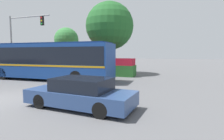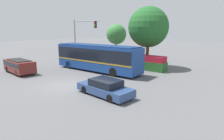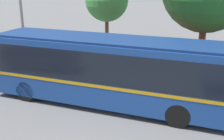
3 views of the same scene
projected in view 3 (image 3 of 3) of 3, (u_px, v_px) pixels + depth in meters
name	position (u px, v px, depth m)	size (l,w,h in m)	color
city_bus	(109.00, 67.00, 12.45)	(11.53, 2.83, 3.15)	navy
traffic_light_pole	(39.00, 5.00, 15.64)	(5.22, 0.24, 6.30)	gray
flowering_hedge	(161.00, 63.00, 16.24)	(10.34, 1.56, 1.77)	#286028
street_tree_left	(107.00, 0.00, 20.64)	(3.27, 3.27, 5.79)	brown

